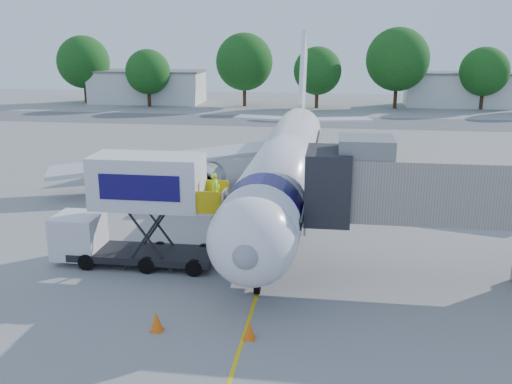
# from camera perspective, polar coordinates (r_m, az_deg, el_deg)

# --- Properties ---
(ground) EXTENTS (160.00, 160.00, 0.00)m
(ground) POSITION_cam_1_polar(r_m,az_deg,el_deg) (34.12, 2.32, -3.27)
(ground) COLOR gray
(ground) RESTS_ON ground
(guidance_line) EXTENTS (0.15, 70.00, 0.01)m
(guidance_line) POSITION_cam_1_polar(r_m,az_deg,el_deg) (34.12, 2.32, -3.26)
(guidance_line) COLOR yellow
(guidance_line) RESTS_ON ground
(taxiway_strip) EXTENTS (120.00, 10.00, 0.01)m
(taxiway_strip) POSITION_cam_1_polar(r_m,az_deg,el_deg) (75.03, 5.57, 7.01)
(taxiway_strip) COLOR #59595B
(taxiway_strip) RESTS_ON ground
(aircraft) EXTENTS (34.17, 37.73, 11.35)m
(aircraft) POSITION_cam_1_polar(r_m,az_deg,el_deg) (37.29, 3.01, 3.05)
(aircraft) COLOR white
(aircraft) RESTS_ON ground
(jet_bridge) EXTENTS (13.90, 3.20, 6.60)m
(jet_bridge) POSITION_cam_1_polar(r_m,az_deg,el_deg) (26.47, 18.32, 0.21)
(jet_bridge) COLOR #A19689
(jet_bridge) RESTS_ON ground
(catering_hiloader) EXTENTS (8.50, 2.44, 5.50)m
(catering_hiloader) POSITION_cam_1_polar(r_m,az_deg,el_deg) (28.08, -11.94, -1.84)
(catering_hiloader) COLOR black
(catering_hiloader) RESTS_ON ground
(safety_cone_a) EXTENTS (0.45, 0.45, 0.72)m
(safety_cone_a) POSITION_cam_1_polar(r_m,az_deg,el_deg) (21.79, -0.66, -13.67)
(safety_cone_a) COLOR #FF660D
(safety_cone_a) RESTS_ON ground
(safety_cone_b) EXTENTS (0.50, 0.50, 0.79)m
(safety_cone_b) POSITION_cam_1_polar(r_m,az_deg,el_deg) (22.62, -9.92, -12.65)
(safety_cone_b) COLOR #FF660D
(safety_cone_b) RESTS_ON ground
(outbuilding_left) EXTENTS (18.40, 8.40, 5.30)m
(outbuilding_left) POSITION_cam_1_polar(r_m,az_deg,el_deg) (97.63, -10.79, 10.33)
(outbuilding_left) COLOR silver
(outbuilding_left) RESTS_ON ground
(outbuilding_right) EXTENTS (16.40, 7.40, 5.30)m
(outbuilding_right) POSITION_cam_1_polar(r_m,az_deg,el_deg) (96.39, 19.56, 9.66)
(outbuilding_right) COLOR silver
(outbuilding_right) RESTS_ON ground
(tree_a) EXTENTS (8.53, 8.53, 10.87)m
(tree_a) POSITION_cam_1_polar(r_m,az_deg,el_deg) (99.98, -16.88, 12.33)
(tree_a) COLOR #382314
(tree_a) RESTS_ON ground
(tree_b) EXTENTS (6.93, 6.93, 8.84)m
(tree_b) POSITION_cam_1_polar(r_m,az_deg,el_deg) (92.17, -10.77, 11.73)
(tree_b) COLOR #382314
(tree_b) RESTS_ON ground
(tree_c) EXTENTS (8.85, 8.85, 11.29)m
(tree_c) POSITION_cam_1_polar(r_m,az_deg,el_deg) (90.84, -1.17, 12.88)
(tree_c) COLOR #382314
(tree_c) RESTS_ON ground
(tree_d) EXTENTS (7.27, 7.27, 9.27)m
(tree_d) POSITION_cam_1_polar(r_m,az_deg,el_deg) (89.01, 6.16, 11.95)
(tree_d) COLOR #382314
(tree_d) RESTS_ON ground
(tree_e) EXTENTS (9.49, 9.49, 12.10)m
(tree_e) POSITION_cam_1_polar(r_m,az_deg,el_deg) (90.52, 13.99, 12.74)
(tree_e) COLOR #382314
(tree_e) RESTS_ON ground
(tree_f) EXTENTS (7.27, 7.27, 9.27)m
(tree_f) POSITION_cam_1_polar(r_m,az_deg,el_deg) (93.44, 21.87, 11.12)
(tree_f) COLOR #382314
(tree_f) RESTS_ON ground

